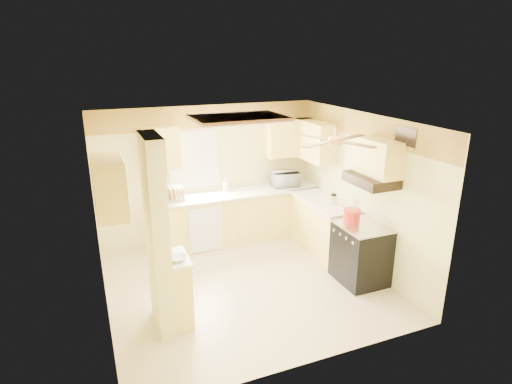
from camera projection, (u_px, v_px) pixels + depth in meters
name	position (u px, v px, depth m)	size (l,w,h in m)	color
floor	(246.00, 284.00, 6.53)	(4.00, 4.00, 0.00)	beige
ceiling	(244.00, 120.00, 5.75)	(4.00, 4.00, 0.00)	white
wall_back	(208.00, 174.00, 7.81)	(4.00, 4.00, 0.00)	#E4D78B
wall_front	(310.00, 266.00, 4.47)	(4.00, 4.00, 0.00)	#E4D78B
wall_left	(98.00, 228.00, 5.42)	(3.80, 3.80, 0.00)	#E4D78B
wall_right	(361.00, 191.00, 6.86)	(3.80, 3.80, 0.00)	#E4D78B
wallpaper_border	(206.00, 117.00, 7.47)	(4.00, 0.02, 0.40)	yellow
partition_column	(157.00, 237.00, 5.17)	(0.20, 0.70, 2.50)	#E4D78B
partition_ledge	(179.00, 291.00, 5.50)	(0.25, 0.55, 0.90)	#E9D16F
ledge_top	(177.00, 258.00, 5.35)	(0.28, 0.58, 0.04)	white
lower_cabinets_back	(240.00, 217.00, 7.98)	(3.00, 0.60, 0.90)	#E9D16F
lower_cabinets_right	(323.00, 226.00, 7.53)	(0.60, 1.40, 0.90)	#E9D16F
countertop_back	(240.00, 193.00, 7.82)	(3.04, 0.64, 0.04)	white
countertop_right	(324.00, 201.00, 7.38)	(0.64, 1.44, 0.04)	white
dishwasher_panel	(206.00, 230.00, 7.44)	(0.58, 0.02, 0.80)	white
window	(194.00, 160.00, 7.62)	(0.92, 0.02, 1.02)	white
upper_cab_back_left	(161.00, 148.00, 7.16)	(0.60, 0.35, 0.70)	#E9D16F
upper_cab_back_right	(289.00, 137.00, 8.03)	(0.90, 0.35, 0.70)	#E9D16F
upper_cab_right	(314.00, 141.00, 7.71)	(0.35, 1.00, 0.70)	#E9D16F
upper_cab_left_wall	(109.00, 187.00, 5.07)	(0.35, 0.75, 0.70)	#E9D16F
upper_cab_over_stove	(378.00, 157.00, 6.10)	(0.35, 0.76, 0.52)	#E9D16F
stove	(361.00, 253.00, 6.51)	(0.68, 0.77, 0.92)	black
range_hood	(371.00, 180.00, 6.17)	(0.50, 0.76, 0.14)	black
poster_menu	(163.00, 189.00, 5.02)	(0.02, 0.42, 0.57)	black
poster_nashville	(167.00, 239.00, 5.23)	(0.02, 0.42, 0.57)	black
ceiling_light_panel	(239.00, 118.00, 6.24)	(1.35, 0.95, 0.06)	brown
ceiling_fan	(335.00, 140.00, 5.56)	(1.15, 1.15, 0.26)	gold
vent_grate	(406.00, 136.00, 5.74)	(0.02, 0.40, 0.25)	black
microwave	(285.00, 179.00, 8.13)	(0.50, 0.34, 0.28)	white
bowl	(177.00, 258.00, 5.25)	(0.23, 0.23, 0.06)	white
dutch_oven	(352.00, 215.00, 6.53)	(0.27, 0.27, 0.18)	red
kettle	(334.00, 200.00, 7.13)	(0.13, 0.13, 0.20)	silver
dish_rack	(172.00, 196.00, 7.36)	(0.41, 0.30, 0.23)	tan
utensil_crock	(226.00, 187.00, 7.86)	(0.11, 0.11, 0.23)	white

